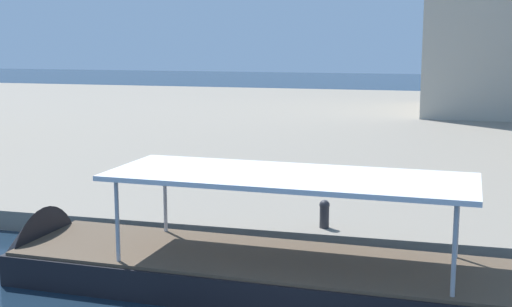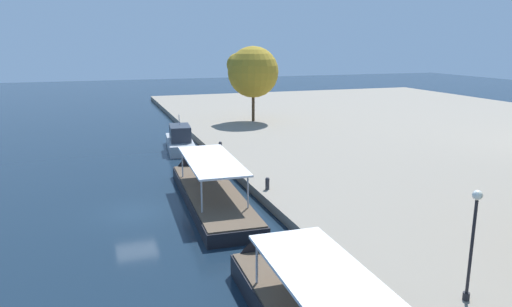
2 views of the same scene
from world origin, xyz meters
The scene contains 3 objects.
dock_promenade centered at (0.00, 35.48, 0.32)m, with size 120.00×55.00×0.64m, color gray.
tour_boat_1 centered at (-1.49, 5.01, 0.26)m, with size 15.31×3.91×4.34m.
mooring_bollard_1 centered at (-0.06, 8.70, 1.09)m, with size 0.30×0.30×0.83m.
Camera 1 is at (3.08, -10.67, 6.14)m, focal length 48.39 mm.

